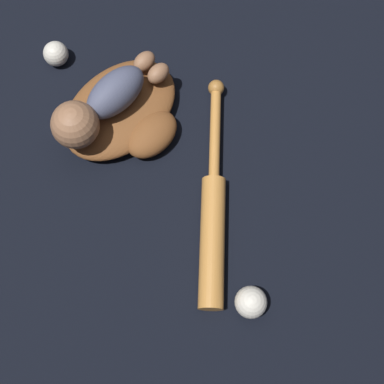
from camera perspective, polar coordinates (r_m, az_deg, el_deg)
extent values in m
plane|color=black|center=(1.50, -8.80, 8.23)|extent=(6.00, 6.00, 0.00)
ellipsoid|color=brown|center=(1.46, -7.71, 8.77)|extent=(0.38, 0.30, 0.08)
ellipsoid|color=brown|center=(1.42, -4.44, 6.04)|extent=(0.17, 0.13, 0.08)
ellipsoid|color=#4C516B|center=(1.39, -8.17, 10.49)|extent=(0.19, 0.13, 0.10)
sphere|color=#936647|center=(1.35, -12.35, 7.02)|extent=(0.12, 0.12, 0.12)
ellipsoid|color=#936647|center=(1.44, -3.62, 12.52)|extent=(0.07, 0.06, 0.05)
ellipsoid|color=#936647|center=(1.46, -5.11, 13.70)|extent=(0.07, 0.06, 0.05)
cylinder|color=#C6843D|center=(1.32, 2.18, -5.32)|extent=(0.31, 0.22, 0.06)
cylinder|color=#C6843D|center=(1.43, 2.47, 6.39)|extent=(0.24, 0.16, 0.03)
sphere|color=#A97034|center=(1.49, 2.59, 11.04)|extent=(0.04, 0.04, 0.04)
sphere|color=silver|center=(1.29, 6.30, -11.61)|extent=(0.08, 0.08, 0.08)
sphere|color=silver|center=(1.59, -14.32, 14.10)|extent=(0.07, 0.07, 0.07)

